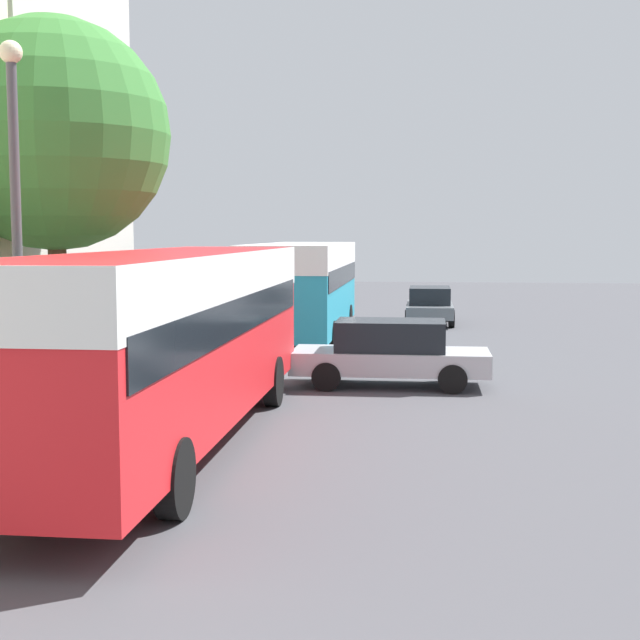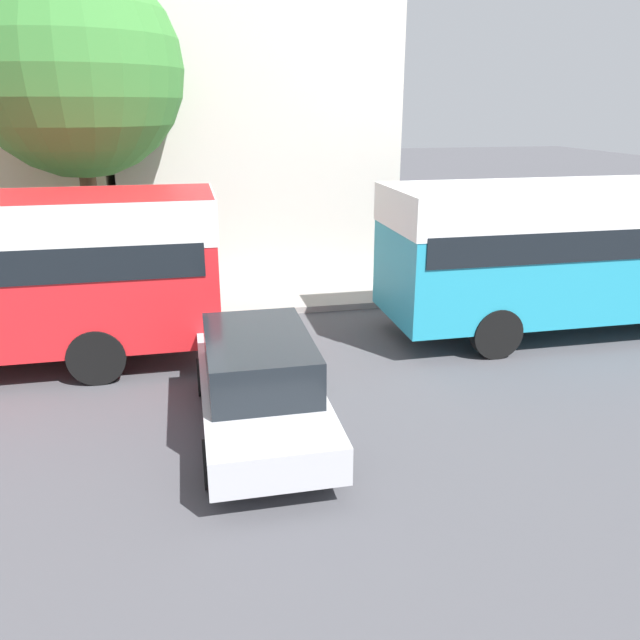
{
  "view_description": "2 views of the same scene",
  "coord_description": "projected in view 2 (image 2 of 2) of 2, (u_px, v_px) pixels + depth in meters",
  "views": [
    {
      "loc": [
        2.05,
        -3.18,
        3.47
      ],
      "look_at": [
        -0.24,
        16.39,
        1.54
      ],
      "focal_mm": 50.0,
      "sensor_mm": 36.0,
      "label": 1
    },
    {
      "loc": [
        9.74,
        15.94,
        4.65
      ],
      "look_at": [
        -0.16,
        18.06,
        1.16
      ],
      "focal_mm": 35.0,
      "sensor_mm": 36.0,
      "label": 2
    }
  ],
  "objects": [
    {
      "name": "street_tree",
      "position": [
        75.0,
        69.0,
        13.16
      ],
      "size": [
        4.55,
        4.55,
        7.52
      ],
      "color": "brown",
      "rests_on": "sidewalk"
    },
    {
      "name": "bus_following",
      "position": [
        600.0,
        236.0,
        13.16
      ],
      "size": [
        2.65,
        9.2,
        3.13
      ],
      "color": "teal",
      "rests_on": "ground_plane"
    },
    {
      "name": "building_far_terrace",
      "position": [
        245.0,
        19.0,
        17.45
      ],
      "size": [
        6.67,
        7.19,
        13.89
      ],
      "color": "beige",
      "rests_on": "ground_plane"
    },
    {
      "name": "car_crossing",
      "position": [
        259.0,
        382.0,
        9.23
      ],
      "size": [
        4.43,
        1.79,
        1.5
      ],
      "rotation": [
        0.0,
        0.0,
        1.57
      ],
      "color": "#B7B7BC",
      "rests_on": "ground_plane"
    }
  ]
}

